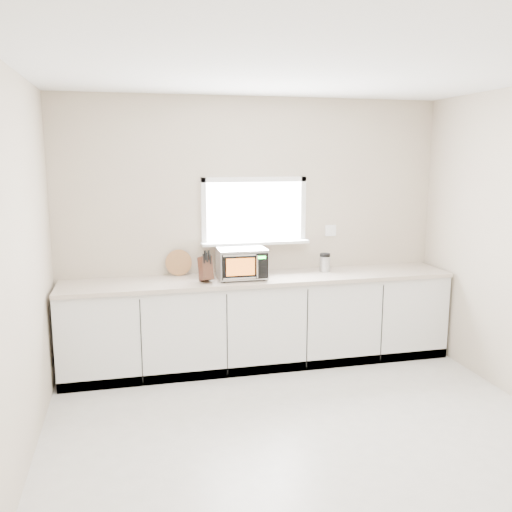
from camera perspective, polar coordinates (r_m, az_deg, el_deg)
name	(u,v)px	position (r m, az deg, el deg)	size (l,w,h in m)	color
ground	(316,448)	(4.24, 6.29, -19.44)	(4.00, 4.00, 0.00)	beige
back_wall	(254,229)	(5.64, -0.23, 2.87)	(4.00, 0.17, 2.70)	beige
cabinets	(260,322)	(5.56, 0.47, -7.00)	(3.92, 0.60, 0.88)	silver
countertop	(261,279)	(5.43, 0.50, -2.39)	(3.92, 0.64, 0.04)	beige
microwave	(242,263)	(5.32, -1.51, -0.71)	(0.47, 0.40, 0.30)	black
knife_block	(206,268)	(5.20, -5.33, -1.27)	(0.13, 0.23, 0.32)	#472419
cutting_board	(179,263)	(5.51, -8.14, -0.69)	(0.26, 0.26, 0.02)	#A2633E
coffee_grinder	(325,262)	(5.70, 7.26, -0.66)	(0.12, 0.12, 0.20)	#B3B6BB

